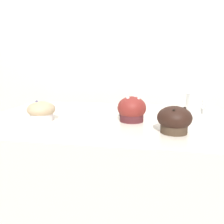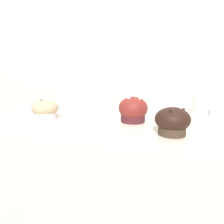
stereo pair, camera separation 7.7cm
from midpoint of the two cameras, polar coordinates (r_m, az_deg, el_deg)
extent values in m
cube|color=beige|center=(1.46, 7.92, 3.31)|extent=(3.20, 0.10, 1.80)
cube|color=silver|center=(1.08, 2.38, -25.73)|extent=(1.00, 0.64, 0.91)
cylinder|color=#4A1D21|center=(0.82, 8.19, -0.80)|extent=(0.09, 0.09, 0.05)
ellipsoid|color=maroon|center=(0.81, 8.24, 0.95)|extent=(0.11, 0.11, 0.09)
sphere|color=white|center=(0.79, 9.98, 3.31)|extent=(0.01, 0.01, 0.01)
sphere|color=white|center=(0.79, 7.22, 3.56)|extent=(0.01, 0.01, 0.01)
sphere|color=white|center=(0.81, 9.06, 3.91)|extent=(0.01, 0.01, 0.01)
cylinder|color=silver|center=(0.88, -14.61, -0.40)|extent=(0.09, 0.09, 0.04)
ellipsoid|color=tan|center=(0.87, -14.69, 1.02)|extent=(0.10, 0.10, 0.06)
sphere|color=navy|center=(0.88, -15.68, 2.87)|extent=(0.01, 0.01, 0.01)
cylinder|color=#433123|center=(0.69, 18.53, -3.77)|extent=(0.08, 0.08, 0.05)
ellipsoid|color=black|center=(0.69, 18.66, -1.84)|extent=(0.11, 0.11, 0.07)
sphere|color=black|center=(0.65, 18.37, 0.06)|extent=(0.01, 0.01, 0.01)
sphere|color=black|center=(0.69, 21.25, 0.56)|extent=(0.01, 0.01, 0.01)
cylinder|color=white|center=(1.01, 24.63, 1.70)|extent=(0.08, 0.08, 0.09)
torus|color=white|center=(0.96, 26.59, 1.35)|extent=(0.03, 0.04, 0.04)
cylinder|color=black|center=(1.00, 24.83, 3.93)|extent=(0.07, 0.07, 0.01)
cylinder|color=beige|center=(1.01, 2.89, 0.44)|extent=(0.20, 0.20, 0.01)
torus|color=beige|center=(1.01, 2.89, 0.61)|extent=(0.20, 0.20, 0.01)
cube|color=white|center=(0.98, 18.35, 1.20)|extent=(0.05, 0.03, 0.06)
cube|color=silver|center=(0.96, 18.26, 0.99)|extent=(0.05, 0.03, 0.06)
camera|label=1|loc=(0.04, -87.14, 0.61)|focal=35.00mm
camera|label=2|loc=(0.04, 92.86, -0.61)|focal=35.00mm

